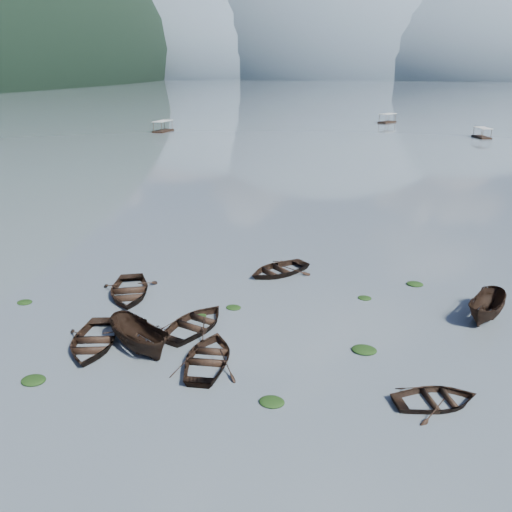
% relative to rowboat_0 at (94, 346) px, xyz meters
% --- Properties ---
extents(ground_plane, '(2400.00, 2400.00, 0.00)m').
position_rel_rowboat_0_xyz_m(ground_plane, '(6.73, -2.22, 0.00)').
color(ground_plane, '#4D5860').
extents(haze_mtn_a, '(520.00, 520.00, 280.00)m').
position_rel_rowboat_0_xyz_m(haze_mtn_a, '(-253.27, 897.78, 0.00)').
color(haze_mtn_a, '#475666').
rests_on(haze_mtn_a, ground).
extents(haze_mtn_b, '(520.00, 520.00, 340.00)m').
position_rel_rowboat_0_xyz_m(haze_mtn_b, '(-53.27, 897.78, 0.00)').
color(haze_mtn_b, '#475666').
rests_on(haze_mtn_b, ground).
extents(haze_mtn_c, '(520.00, 520.00, 260.00)m').
position_rel_rowboat_0_xyz_m(haze_mtn_c, '(146.73, 897.78, 0.00)').
color(haze_mtn_c, '#475666').
rests_on(haze_mtn_c, ground).
extents(rowboat_0, '(4.56, 5.56, 1.01)m').
position_rel_rowboat_0_xyz_m(rowboat_0, '(0.00, 0.00, 0.00)').
color(rowboat_0, black).
rests_on(rowboat_0, ground).
extents(rowboat_1, '(4.72, 5.55, 0.98)m').
position_rel_rowboat_0_xyz_m(rowboat_1, '(4.69, 2.95, 0.00)').
color(rowboat_1, black).
rests_on(rowboat_1, ground).
extents(rowboat_2, '(4.88, 4.15, 1.82)m').
position_rel_rowboat_0_xyz_m(rowboat_2, '(2.64, 0.13, 0.00)').
color(rowboat_2, black).
rests_on(rowboat_2, ground).
extents(rowboat_3, '(3.65, 4.87, 0.96)m').
position_rel_rowboat_0_xyz_m(rowboat_3, '(6.45, -0.27, 0.00)').
color(rowboat_3, black).
rests_on(rowboat_3, ground).
extents(rowboat_4, '(4.54, 3.89, 0.79)m').
position_rel_rowboat_0_xyz_m(rowboat_4, '(17.13, -1.36, 0.00)').
color(rowboat_4, black).
rests_on(rowboat_4, ground).
extents(rowboat_5, '(3.43, 4.70, 1.71)m').
position_rel_rowboat_0_xyz_m(rowboat_5, '(20.96, 7.57, 0.00)').
color(rowboat_5, black).
rests_on(rowboat_5, ground).
extents(rowboat_6, '(5.29, 6.11, 1.06)m').
position_rel_rowboat_0_xyz_m(rowboat_6, '(-0.92, 6.23, 0.00)').
color(rowboat_6, black).
rests_on(rowboat_6, ground).
extents(rowboat_7, '(5.71, 5.77, 0.98)m').
position_rel_rowboat_0_xyz_m(rowboat_7, '(7.92, 11.90, 0.00)').
color(rowboat_7, black).
rests_on(rowboat_7, ground).
extents(weed_clump_0, '(1.17, 0.96, 0.26)m').
position_rel_rowboat_0_xyz_m(weed_clump_0, '(-1.13, -3.53, 0.00)').
color(weed_clump_0, black).
rests_on(weed_clump_0, ground).
extents(weed_clump_1, '(0.93, 0.75, 0.21)m').
position_rel_rowboat_0_xyz_m(weed_clump_1, '(6.16, 5.82, 0.00)').
color(weed_clump_1, black).
rests_on(weed_clump_1, ground).
extents(weed_clump_2, '(1.14, 0.91, 0.25)m').
position_rel_rowboat_0_xyz_m(weed_clump_2, '(10.09, -2.81, 0.00)').
color(weed_clump_2, black).
rests_on(weed_clump_2, ground).
extents(weed_clump_3, '(0.87, 0.73, 0.19)m').
position_rel_rowboat_0_xyz_m(weed_clump_3, '(14.01, 8.87, 0.00)').
color(weed_clump_3, black).
rests_on(weed_clump_3, ground).
extents(weed_clump_4, '(1.30, 1.03, 0.27)m').
position_rel_rowboat_0_xyz_m(weed_clump_4, '(14.02, 2.41, 0.00)').
color(weed_clump_4, black).
rests_on(weed_clump_4, ground).
extents(weed_clump_5, '(0.96, 0.78, 0.20)m').
position_rel_rowboat_0_xyz_m(weed_clump_5, '(-6.83, 3.83, 0.00)').
color(weed_clump_5, black).
rests_on(weed_clump_5, ground).
extents(weed_clump_6, '(1.02, 0.85, 0.21)m').
position_rel_rowboat_0_xyz_m(weed_clump_6, '(4.38, 4.31, 0.00)').
color(weed_clump_6, black).
rests_on(weed_clump_6, ground).
extents(weed_clump_7, '(1.12, 0.90, 0.24)m').
position_rel_rowboat_0_xyz_m(weed_clump_7, '(17.33, 11.76, 0.00)').
color(weed_clump_7, black).
rests_on(weed_clump_7, ground).
extents(pontoon_left, '(3.17, 6.42, 2.38)m').
position_rel_rowboat_0_xyz_m(pontoon_left, '(-32.56, 91.25, 0.00)').
color(pontoon_left, black).
rests_on(pontoon_left, ground).
extents(pontoon_centre, '(5.24, 6.40, 2.29)m').
position_rel_rowboat_0_xyz_m(pontoon_centre, '(19.29, 123.24, 0.00)').
color(pontoon_centre, black).
rests_on(pontoon_centre, ground).
extents(pontoon_right, '(3.28, 5.65, 2.03)m').
position_rel_rowboat_0_xyz_m(pontoon_right, '(37.85, 94.86, 0.00)').
color(pontoon_right, black).
rests_on(pontoon_right, ground).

